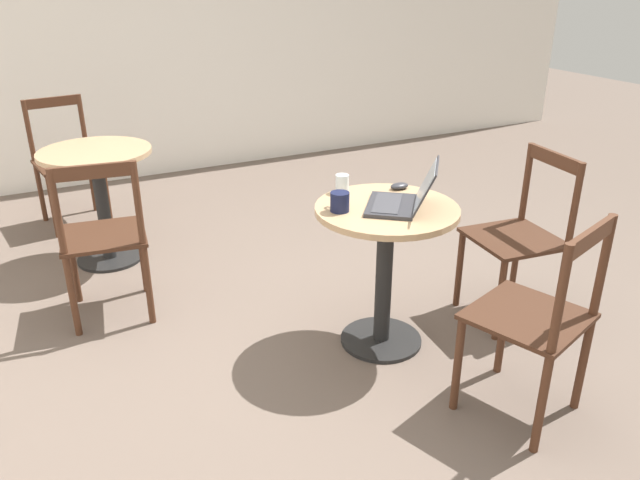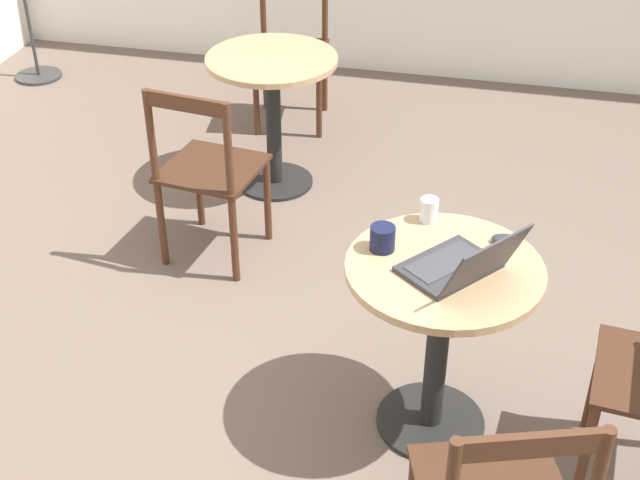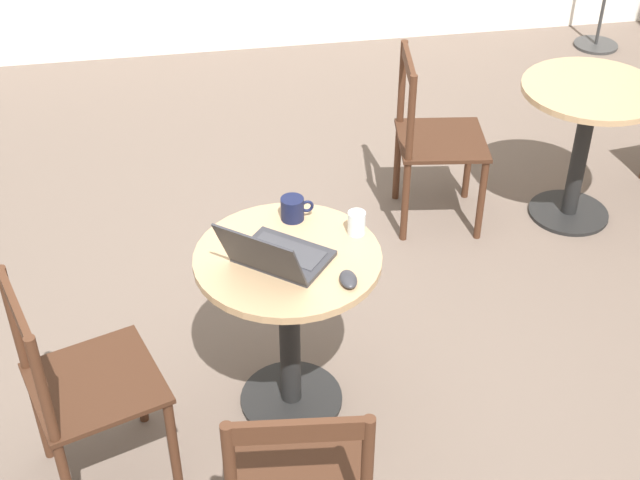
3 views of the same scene
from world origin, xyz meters
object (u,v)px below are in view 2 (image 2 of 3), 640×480
at_px(drinking_glass, 429,210).
at_px(mug, 383,238).
at_px(laptop, 460,265).
at_px(cafe_table_mid, 273,94).
at_px(mouse, 506,240).
at_px(chair_mid_right, 292,49).
at_px(chair_mid_left, 208,173).
at_px(cafe_table_near, 441,313).

bearing_deg(drinking_glass, mug, 148.54).
xyz_separation_m(mug, drinking_glass, (0.22, -0.13, 0.00)).
bearing_deg(mug, drinking_glass, -31.46).
height_order(laptop, drinking_glass, laptop).
bearing_deg(cafe_table_mid, mouse, -138.99).
distance_m(cafe_table_mid, laptop, 2.05).
bearing_deg(mug, mouse, -72.55).
distance_m(chair_mid_right, chair_mid_left, 1.56).
bearing_deg(mug, chair_mid_left, 48.61).
height_order(cafe_table_near, laptop, laptop).
distance_m(cafe_table_near, chair_mid_right, 2.73).
distance_m(cafe_table_near, chair_mid_left, 1.48).
relative_size(chair_mid_right, laptop, 2.06).
height_order(chair_mid_right, drinking_glass, chair_mid_right).
xyz_separation_m(chair_mid_right, mug, (-2.40, -0.96, 0.33)).
bearing_deg(drinking_glass, cafe_table_near, -161.16).
height_order(cafe_table_near, chair_mid_right, chair_mid_right).
distance_m(chair_mid_left, drinking_glass, 1.30).
xyz_separation_m(laptop, mouse, (0.23, -0.14, -0.03)).
height_order(chair_mid_left, laptop, laptop).
bearing_deg(mug, chair_mid_right, 21.84).
height_order(cafe_table_mid, mug, mug).
bearing_deg(chair_mid_left, mouse, -117.35).
bearing_deg(chair_mid_right, chair_mid_left, -179.74).
distance_m(cafe_table_near, mouse, 0.35).
bearing_deg(mug, cafe_table_mid, 28.16).
height_order(chair_mid_left, mouse, chair_mid_left).
bearing_deg(cafe_table_near, chair_mid_left, 52.84).
height_order(cafe_table_near, drinking_glass, drinking_glass).
distance_m(cafe_table_mid, mug, 1.82).
xyz_separation_m(cafe_table_near, mouse, (0.19, -0.19, 0.22)).
bearing_deg(mouse, mug, 107.45).
relative_size(cafe_table_near, chair_mid_left, 0.82).
distance_m(cafe_table_near, mug, 0.34).
relative_size(mug, drinking_glass, 1.38).
height_order(cafe_table_mid, laptop, laptop).
xyz_separation_m(cafe_table_mid, drinking_glass, (-1.37, -0.98, 0.25)).
relative_size(laptop, drinking_glass, 4.84).
xyz_separation_m(cafe_table_mid, mouse, (-1.46, -1.27, 0.22)).
bearing_deg(drinking_glass, cafe_table_mid, 35.67).
distance_m(cafe_table_mid, mouse, 1.95).
xyz_separation_m(cafe_table_mid, chair_mid_right, (0.81, 0.11, -0.08)).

